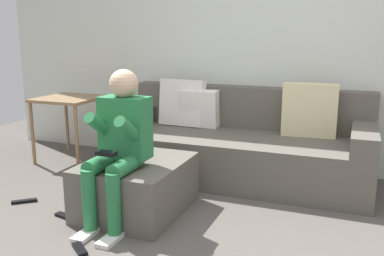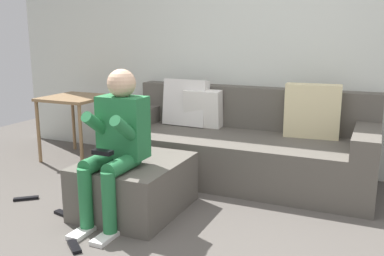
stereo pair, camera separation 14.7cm
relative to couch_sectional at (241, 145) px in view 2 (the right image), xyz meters
name	(u,v)px [view 2 (the right image)]	position (x,y,z in m)	size (l,w,h in m)	color
wall_back	(288,26)	(0.29, 0.46, 1.09)	(6.38, 0.10, 2.79)	silver
couch_sectional	(241,145)	(0.00, 0.00, 0.00)	(2.36, 0.95, 0.89)	#59544C
ottoman	(135,185)	(-0.50, -1.07, -0.11)	(0.70, 0.82, 0.40)	#59544C
person_seated	(117,137)	(-0.52, -1.26, 0.31)	(0.35, 0.61, 1.09)	#26723F
side_table	(75,105)	(-1.80, -0.12, 0.28)	(0.61, 0.62, 0.68)	olive
remote_near_ottoman	(74,247)	(-0.54, -1.75, -0.30)	(0.17, 0.05, 0.02)	black
remote_by_storage_bin	(64,214)	(-0.94, -1.38, -0.30)	(0.17, 0.05, 0.02)	black
remote_under_side_table	(26,198)	(-1.43, -1.26, -0.30)	(0.19, 0.04, 0.02)	black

